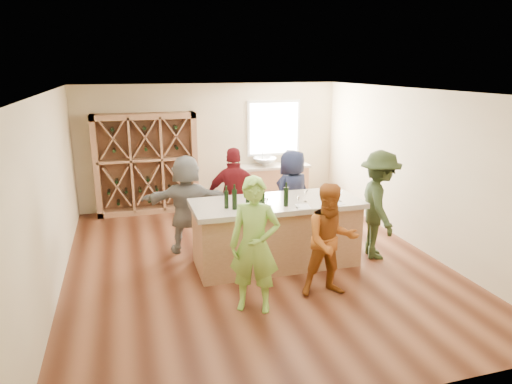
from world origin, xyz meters
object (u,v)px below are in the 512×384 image
object	(u,v)px
wine_bottle_a	(226,200)
person_near_right	(331,241)
wine_bottle_d	(260,198)
person_far_left	(187,204)
wine_bottle_c	(248,197)
wine_bottle_e	(263,196)
wine_bottle_f	(286,197)
wine_rack	(147,164)
person_far_right	(292,195)
person_server	(379,205)
person_far_mid	(235,198)
tasting_counter_base	(276,235)
wine_bottle_b	(235,199)
sink	(265,161)
person_near_left	(255,245)

from	to	relation	value
wine_bottle_a	person_near_right	size ratio (longest dim) A/B	0.17
wine_bottle_d	person_far_left	xyz separation A→B (m)	(-0.96, 1.17, -0.35)
wine_bottle_c	person_far_left	distance (m)	1.36
wine_bottle_d	wine_bottle_e	size ratio (longest dim) A/B	0.86
wine_bottle_e	wine_bottle_f	size ratio (longest dim) A/B	1.05
wine_rack	wine_bottle_c	bearing A→B (deg)	-69.18
person_far_right	person_far_left	bearing A→B (deg)	-22.02
wine_bottle_c	person_far_left	xyz separation A→B (m)	(-0.81, 1.03, -0.35)
person_server	wine_bottle_a	bearing A→B (deg)	104.61
wine_bottle_a	person_far_mid	bearing A→B (deg)	70.04
tasting_counter_base	person_near_right	bearing A→B (deg)	-72.08
tasting_counter_base	wine_bottle_b	distance (m)	1.07
tasting_counter_base	person_server	xyz separation A→B (m)	(1.75, -0.19, 0.42)
person_far_mid	person_near_right	bearing A→B (deg)	124.48
person_far_mid	person_far_left	size ratio (longest dim) A/B	1.04
person_far_left	wine_bottle_f	distance (m)	1.89
wine_bottle_b	wine_bottle_f	bearing A→B (deg)	-5.43
sink	wine_bottle_c	world-z (taller)	wine_bottle_c
wine_bottle_e	person_far_left	size ratio (longest dim) A/B	0.18
wine_bottle_c	person_near_right	size ratio (longest dim) A/B	0.17
tasting_counter_base	person_near_left	xyz separation A→B (m)	(-0.75, -1.31, 0.41)
person_server	wine_bottle_f	xyz separation A→B (m)	(-1.70, -0.11, 0.31)
sink	person_far_right	world-z (taller)	person_far_right
wine_bottle_e	wine_bottle_f	bearing A→B (deg)	-18.20
wine_bottle_a	person_far_mid	world-z (taller)	person_far_mid
tasting_counter_base	person_far_right	size ratio (longest dim) A/B	1.53
wine_bottle_e	wine_bottle_d	bearing A→B (deg)	-162.80
wine_bottle_c	person_near_left	xyz separation A→B (m)	(-0.25, -1.24, -0.30)
tasting_counter_base	person_server	world-z (taller)	person_server
tasting_counter_base	wine_bottle_c	world-z (taller)	wine_bottle_c
person_server	sink	bearing A→B (deg)	29.51
tasting_counter_base	person_near_left	distance (m)	1.56
wine_bottle_b	person_server	size ratio (longest dim) A/B	0.17
wine_bottle_c	person_server	distance (m)	2.27
tasting_counter_base	wine_bottle_b	bearing A→B (deg)	-163.25
tasting_counter_base	wine_bottle_e	size ratio (longest dim) A/B	8.23
wine_bottle_e	person_near_right	size ratio (longest dim) A/B	0.19
wine_bottle_e	person_far_mid	size ratio (longest dim) A/B	0.18
wine_bottle_d	person_near_right	world-z (taller)	person_near_right
wine_bottle_b	wine_bottle_d	xyz separation A→B (m)	(0.40, 0.02, -0.02)
wine_rack	person_far_right	xyz separation A→B (m)	(2.50, -2.40, -0.25)
wine_bottle_d	person_far_mid	world-z (taller)	person_far_mid
person_far_right	person_far_left	distance (m)	1.98
wine_bottle_a	person_near_left	bearing A→B (deg)	-84.76
tasting_counter_base	wine_bottle_e	distance (m)	0.82
sink	tasting_counter_base	xyz separation A→B (m)	(-0.87, -3.38, -0.51)
wine_bottle_b	person_far_right	world-z (taller)	person_far_right
person_near_left	wine_bottle_f	world-z (taller)	person_near_left
wine_bottle_d	person_server	world-z (taller)	person_server
wine_bottle_a	tasting_counter_base	bearing A→B (deg)	9.52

